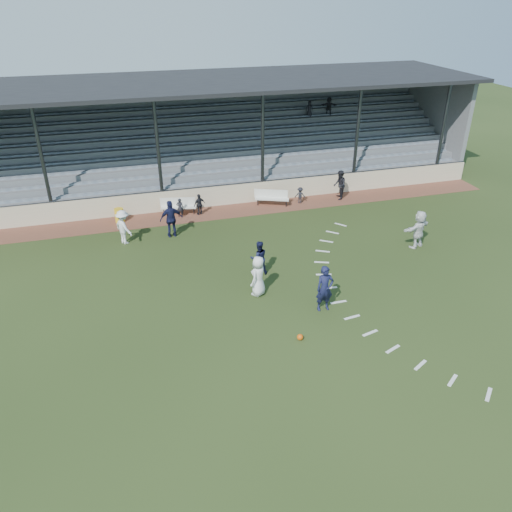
{
  "coord_description": "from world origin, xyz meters",
  "views": [
    {
      "loc": [
        -5.16,
        -15.67,
        11.54
      ],
      "look_at": [
        0.0,
        2.5,
        1.3
      ],
      "focal_mm": 35.0,
      "sensor_mm": 36.0,
      "label": 1
    }
  ],
  "objects": [
    {
      "name": "cinder_track",
      "position": [
        0.0,
        10.5,
        0.01
      ],
      "size": [
        34.0,
        2.0,
        0.02
      ],
      "primitive_type": "cube",
      "color": "brown",
      "rests_on": "ground"
    },
    {
      "name": "player_white_back",
      "position": [
        8.67,
        3.57,
        0.97
      ],
      "size": [
        1.88,
        1.2,
        1.93
      ],
      "primitive_type": "imported",
      "rotation": [
        0.0,
        0.0,
        3.52
      ],
      "color": "silver",
      "rests_on": "ground"
    },
    {
      "name": "player_white_lead",
      "position": [
        -0.18,
        1.52,
        0.89
      ],
      "size": [
        1.02,
        1.02,
        1.78
      ],
      "primitive_type": "imported",
      "rotation": [
        0.0,
        0.0,
        3.93
      ],
      "color": "silver",
      "rests_on": "ground"
    },
    {
      "name": "ground",
      "position": [
        0.0,
        0.0,
        0.0
      ],
      "size": [
        90.0,
        90.0,
        0.0
      ],
      "primitive_type": "plane",
      "color": "#243314",
      "rests_on": "ground"
    },
    {
      "name": "bench_right",
      "position": [
        3.28,
        10.68,
        0.58
      ],
      "size": [
        2.0,
        1.21,
        0.95
      ],
      "rotation": [
        0.0,
        0.0,
        -0.4
      ],
      "color": "silver",
      "rests_on": "cinder_track"
    },
    {
      "name": "trash_bin",
      "position": [
        -5.52,
        10.66,
        0.41
      ],
      "size": [
        0.49,
        0.49,
        0.79
      ],
      "primitive_type": "cylinder",
      "color": "gold",
      "rests_on": "cinder_track"
    },
    {
      "name": "penalty_arc",
      "position": [
        4.12,
        0.0,
        0.01
      ],
      "size": [
        3.89,
        14.63,
        0.01
      ],
      "color": "silver",
      "rests_on": "ground"
    },
    {
      "name": "bench_left",
      "position": [
        -2.23,
        10.91,
        0.58
      ],
      "size": [
        2.04,
        0.85,
        0.95
      ],
      "rotation": [
        0.0,
        0.0,
        -0.21
      ],
      "color": "silver",
      "rests_on": "cinder_track"
    },
    {
      "name": "sub_right",
      "position": [
        5.03,
        10.52,
        0.52
      ],
      "size": [
        0.73,
        0.56,
        0.99
      ],
      "primitive_type": "imported",
      "rotation": [
        0.0,
        0.0,
        2.8
      ],
      "color": "black",
      "rests_on": "cinder_track"
    },
    {
      "name": "player_navy_wing",
      "position": [
        -2.95,
        8.1,
        0.99
      ],
      "size": [
        1.2,
        0.58,
        1.98
      ],
      "primitive_type": "imported",
      "rotation": [
        0.0,
        0.0,
        3.23
      ],
      "color": "#141739",
      "rests_on": "ground"
    },
    {
      "name": "player_navy_mid",
      "position": [
        0.32,
        3.16,
        0.81
      ],
      "size": [
        0.8,
        0.63,
        1.63
      ],
      "primitive_type": "imported",
      "rotation": [
        0.0,
        0.0,
        3.13
      ],
      "color": "#141739",
      "rests_on": "ground"
    },
    {
      "name": "player_navy_lead",
      "position": [
        2.05,
        -0.29,
        0.98
      ],
      "size": [
        0.72,
        0.47,
        1.96
      ],
      "primitive_type": "imported",
      "rotation": [
        0.0,
        0.0,
        0.01
      ],
      "color": "#141739",
      "rests_on": "ground"
    },
    {
      "name": "player_white_wing",
      "position": [
        -5.37,
        7.97,
        0.89
      ],
      "size": [
        1.17,
        1.33,
        1.79
      ],
      "primitive_type": "imported",
      "rotation": [
        0.0,
        0.0,
        2.12
      ],
      "color": "silver",
      "rests_on": "ground"
    },
    {
      "name": "football",
      "position": [
        0.44,
        -1.9,
        0.12
      ],
      "size": [
        0.23,
        0.23,
        0.23
      ],
      "primitive_type": "sphere",
      "color": "#D1510C",
      "rests_on": "ground"
    },
    {
      "name": "official",
      "position": [
        7.56,
        10.5,
        0.91
      ],
      "size": [
        0.9,
        1.03,
        1.78
      ],
      "primitive_type": "imported",
      "rotation": [
        0.0,
        0.0,
        4.42
      ],
      "color": "black",
      "rests_on": "cinder_track"
    },
    {
      "name": "sub_left_near",
      "position": [
        -2.19,
        10.45,
        0.57
      ],
      "size": [
        0.46,
        0.37,
        1.1
      ],
      "primitive_type": "imported",
      "rotation": [
        0.0,
        0.0,
        2.84
      ],
      "color": "black",
      "rests_on": "cinder_track"
    },
    {
      "name": "grandstand",
      "position": [
        0.01,
        16.26,
        2.2
      ],
      "size": [
        34.6,
        9.0,
        6.61
      ],
      "color": "slate",
      "rests_on": "ground"
    },
    {
      "name": "sub_left_far",
      "position": [
        -1.07,
        10.47,
        0.63
      ],
      "size": [
        0.78,
        0.54,
        1.23
      ],
      "primitive_type": "imported",
      "rotation": [
        0.0,
        0.0,
        3.51
      ],
      "color": "black",
      "rests_on": "cinder_track"
    },
    {
      "name": "retaining_wall",
      "position": [
        0.0,
        11.55,
        0.6
      ],
      "size": [
        34.0,
        0.18,
        1.2
      ],
      "primitive_type": "cube",
      "color": "beige",
      "rests_on": "ground"
    }
  ]
}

